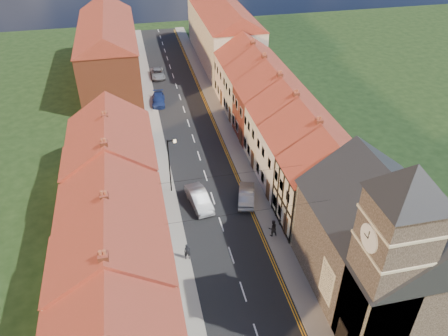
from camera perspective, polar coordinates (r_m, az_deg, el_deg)
The scene contains 24 objects.
road at distance 53.64m, azimuth -4.02°, elevation 3.86°, with size 7.00×90.00×0.02m, color black.
pavement_left at distance 53.27m, azimuth -8.70°, elevation 3.34°, with size 1.80×90.00×0.12m, color gray.
pavement_right at distance 54.32m, azimuth 0.58°, elevation 4.43°, with size 1.80×90.00×0.12m, color gray.
church at distance 32.73m, azimuth 20.30°, elevation -9.08°, with size 11.25×14.25×15.20m.
cottage_r_tudor at distance 39.69m, azimuth 13.22°, elevation -1.66°, with size 8.30×5.20×9.00m.
cottage_r_white_near at distance 43.73m, azimuth 10.45°, elevation 2.42°, with size 8.30×6.00×9.00m.
cottage_r_cream_mid at distance 48.02m, azimuth 8.12°, elevation 5.79°, with size 8.30×5.20×9.00m.
cottage_r_pink at distance 52.53m, azimuth 6.15°, elevation 8.57°, with size 8.30×6.00×9.00m.
cottage_r_white_far at distance 57.18m, azimuth 4.48°, elevation 10.91°, with size 8.30×5.20×9.00m.
cottage_r_cream_far at distance 61.97m, azimuth 3.04°, elevation 12.88°, with size 8.30×6.00×9.00m.
cottage_l_cream at distance 31.32m, azimuth -14.23°, elevation -13.60°, with size 8.30×6.30×9.10m.
cottage_l_white at distance 36.07m, azimuth -14.34°, elevation -6.28°, with size 8.30×6.90×8.80m.
cottage_l_brick_mid at distance 40.85m, azimuth -14.48°, elevation -0.62°, with size 8.30×5.70×9.10m.
cottage_l_pink at distance 45.84m, azimuth -14.53°, elevation 3.31°, with size 8.30×6.30×8.80m.
block_right_far at distance 75.72m, azimuth -0.11°, elevation 17.65°, with size 8.30×24.20×10.50m.
block_left_far at distance 69.38m, azimuth -14.86°, elevation 14.94°, with size 8.30×24.20×10.50m.
lamppost at distance 42.99m, azimuth -7.06°, elevation 0.68°, with size 0.88×0.15×6.00m.
car_mid at distance 42.63m, azimuth -3.28°, elevation -4.04°, with size 1.61×4.63×1.52m, color #B4B8BD.
car_far at distance 62.36m, azimuth -8.56°, elevation 8.82°, with size 1.75×4.31×1.25m, color navy.
car_distant at distance 71.09m, azimuth -8.66°, elevation 12.11°, with size 2.06×4.48×1.24m, color #A3A7AB.
pedestrian_left at distance 39.23m, azimuth -7.49°, elevation -8.21°, with size 0.55×0.36×1.50m, color black.
pedestrian_right at distance 39.34m, azimuth 6.38°, elevation -7.80°, with size 0.81×0.63×1.67m, color black.
car_mid_b at distance 43.20m, azimuth 2.96°, elevation -3.51°, with size 1.52×4.35×1.43m, color #9FA2A6.
pedestrian_left_b at distance 37.23m, azimuth -4.81°, elevation -10.85°, with size 0.56×0.37×1.53m, color black.
Camera 1 is at (-6.40, -15.72, 27.33)m, focal length 35.00 mm.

